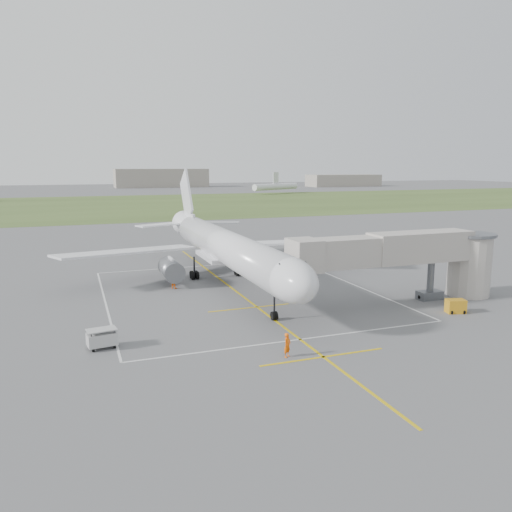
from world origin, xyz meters
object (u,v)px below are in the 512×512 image
object	(u,v)px
jet_bridge	(414,256)
ramp_worker_wing	(174,281)
gpu_unit	(456,306)
baggage_cart	(102,338)
ramp_worker_nose	(287,345)
airliner	(225,247)

from	to	relation	value
jet_bridge	ramp_worker_wing	bearing A→B (deg)	147.61
jet_bridge	gpu_unit	world-z (taller)	jet_bridge
baggage_cart	jet_bridge	bearing A→B (deg)	-3.13
ramp_worker_nose	airliner	bearing A→B (deg)	51.22
ramp_worker_wing	jet_bridge	bearing A→B (deg)	-167.21
gpu_unit	baggage_cart	distance (m)	32.19
airliner	ramp_worker_nose	distance (m)	24.18
gpu_unit	ramp_worker_nose	bearing A→B (deg)	-150.43
airliner	ramp_worker_wing	distance (m)	7.17
airliner	baggage_cart	xyz separation A→B (m)	(-15.07, -17.25, -3.61)
baggage_cart	ramp_worker_nose	xyz separation A→B (m)	(12.59, -6.54, 0.13)
airliner	baggage_cart	bearing A→B (deg)	-131.13
jet_bridge	ramp_worker_nose	xyz separation A→B (m)	(-18.20, -9.55, -3.84)
gpu_unit	ramp_worker_nose	xyz separation A→B (m)	(-19.54, -4.68, 0.27)
gpu_unit	ramp_worker_nose	size ratio (longest dim) A/B	1.08
ramp_worker_wing	airliner	bearing A→B (deg)	-132.03
airliner	ramp_worker_wing	bearing A→B (deg)	-177.22
jet_bridge	airliner	bearing A→B (deg)	137.81
jet_bridge	baggage_cart	size ratio (longest dim) A/B	9.92
gpu_unit	ramp_worker_wing	size ratio (longest dim) A/B	1.08
airliner	jet_bridge	size ratio (longest dim) A/B	2.00
gpu_unit	baggage_cart	size ratio (longest dim) A/B	0.83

